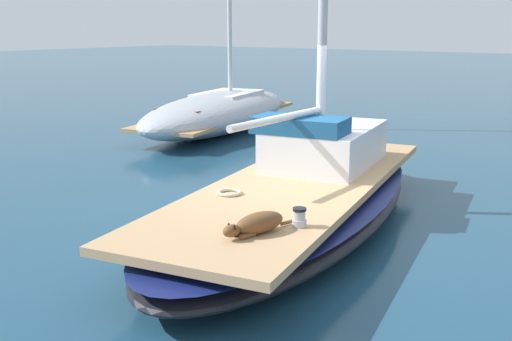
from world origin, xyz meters
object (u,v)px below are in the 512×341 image
object	(u,v)px
sailboat_main	(298,204)
coiled_rope	(229,193)
moored_boat_port_side	(219,111)
dog_brown	(257,224)
deck_winch	(299,218)

from	to	relation	value
sailboat_main	coiled_rope	bearing A→B (deg)	-108.61
sailboat_main	moored_boat_port_side	distance (m)	8.09
coiled_rope	sailboat_main	bearing A→B (deg)	71.39
dog_brown	moored_boat_port_side	world-z (taller)	moored_boat_port_side
dog_brown	coiled_rope	xyz separation A→B (m)	(-1.17, 1.01, -0.08)
dog_brown	deck_winch	bearing A→B (deg)	61.34
moored_boat_port_side	sailboat_main	bearing A→B (deg)	-42.80
dog_brown	coiled_rope	size ratio (longest dim) A/B	2.90
moored_boat_port_side	dog_brown	bearing A→B (deg)	-48.39
sailboat_main	dog_brown	bearing A→B (deg)	-68.94
dog_brown	coiled_rope	world-z (taller)	dog_brown
sailboat_main	deck_winch	xyz separation A→B (m)	(1.05, -1.65, 0.42)
deck_winch	coiled_rope	size ratio (longest dim) A/B	0.65
deck_winch	moored_boat_port_side	world-z (taller)	moored_boat_port_side
sailboat_main	dog_brown	xyz separation A→B (m)	(0.81, -2.10, 0.43)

